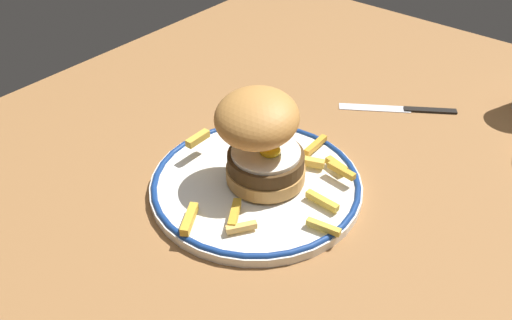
# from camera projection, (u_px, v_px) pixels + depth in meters

# --- Properties ---
(ground_plane) EXTENTS (1.38, 1.02, 0.04)m
(ground_plane) POSITION_uv_depth(u_px,v_px,m) (258.00, 238.00, 0.65)
(ground_plane) COLOR brown
(dinner_plate) EXTENTS (0.27, 0.27, 0.02)m
(dinner_plate) POSITION_uv_depth(u_px,v_px,m) (256.00, 184.00, 0.69)
(dinner_plate) COLOR white
(dinner_plate) RESTS_ON ground_plane
(burger) EXTENTS (0.14, 0.14, 0.12)m
(burger) POSITION_uv_depth(u_px,v_px,m) (261.00, 138.00, 0.65)
(burger) COLOR #B98241
(burger) RESTS_ON dinner_plate
(fries_pile) EXTENTS (0.26, 0.25, 0.03)m
(fries_pile) POSITION_uv_depth(u_px,v_px,m) (271.00, 167.00, 0.69)
(fries_pile) COLOR gold
(fries_pile) RESTS_ON dinner_plate
(knife) EXTENTS (0.11, 0.16, 0.01)m
(knife) POSITION_uv_depth(u_px,v_px,m) (407.00, 109.00, 0.84)
(knife) COLOR black
(knife) RESTS_ON ground_plane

